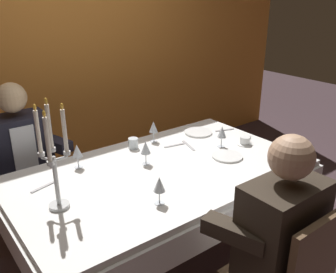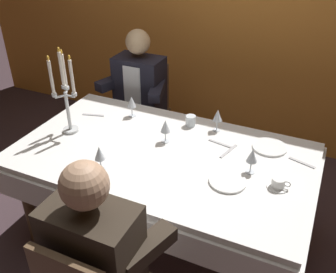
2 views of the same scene
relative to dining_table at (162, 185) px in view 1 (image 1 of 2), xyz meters
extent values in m
plane|color=#403035|center=(0.00, 0.00, -0.62)|extent=(12.00, 12.00, 0.00)
cube|color=orange|center=(0.00, 1.66, 0.73)|extent=(6.00, 0.12, 2.70)
cube|color=white|center=(0.00, 0.00, 0.10)|extent=(1.90, 1.10, 0.04)
cube|color=white|center=(0.00, 0.00, -0.01)|extent=(1.94, 1.14, 0.18)
cylinder|color=brown|center=(0.83, -0.43, -0.27)|extent=(0.07, 0.07, 0.70)
cylinder|color=brown|center=(-0.83, 0.43, -0.27)|extent=(0.07, 0.07, 0.70)
cylinder|color=brown|center=(0.83, 0.43, -0.27)|extent=(0.07, 0.07, 0.70)
cylinder|color=silver|center=(-0.70, -0.03, 0.13)|extent=(0.11, 0.11, 0.02)
cylinder|color=silver|center=(-0.70, -0.03, 0.28)|extent=(0.02, 0.02, 0.28)
cylinder|color=silver|center=(-0.70, -0.03, 0.46)|extent=(0.04, 0.04, 0.02)
cylinder|color=white|center=(-0.70, -0.03, 0.58)|extent=(0.02, 0.02, 0.23)
ellipsoid|color=yellow|center=(-0.70, -0.03, 0.71)|extent=(0.02, 0.02, 0.03)
cylinder|color=silver|center=(-0.66, -0.03, 0.40)|extent=(0.07, 0.01, 0.01)
cylinder|color=silver|center=(-0.63, -0.03, 0.42)|extent=(0.04, 0.04, 0.02)
cylinder|color=white|center=(-0.63, -0.03, 0.54)|extent=(0.02, 0.02, 0.23)
ellipsoid|color=yellow|center=(-0.63, -0.03, 0.67)|extent=(0.02, 0.02, 0.03)
cylinder|color=silver|center=(-0.72, 0.01, 0.40)|extent=(0.05, 0.07, 0.01)
cylinder|color=silver|center=(-0.74, 0.04, 0.42)|extent=(0.04, 0.04, 0.02)
cylinder|color=white|center=(-0.74, 0.04, 0.54)|extent=(0.02, 0.02, 0.23)
ellipsoid|color=yellow|center=(-0.74, 0.04, 0.67)|extent=(0.02, 0.02, 0.03)
cylinder|color=silver|center=(-0.72, -0.06, 0.40)|extent=(0.05, 0.07, 0.01)
cylinder|color=silver|center=(-0.74, -0.09, 0.42)|extent=(0.04, 0.04, 0.02)
cylinder|color=white|center=(-0.74, -0.09, 0.54)|extent=(0.02, 0.02, 0.23)
ellipsoid|color=yellow|center=(-0.74, -0.09, 0.67)|extent=(0.02, 0.02, 0.03)
cylinder|color=white|center=(0.48, -0.12, 0.13)|extent=(0.22, 0.22, 0.01)
cylinder|color=white|center=(0.62, 0.34, 0.13)|extent=(0.23, 0.23, 0.01)
cylinder|color=silver|center=(-0.25, -0.32, 0.12)|extent=(0.06, 0.06, 0.00)
cylinder|color=silver|center=(-0.25, -0.32, 0.16)|extent=(0.01, 0.01, 0.07)
cone|color=silver|center=(-0.25, -0.32, 0.24)|extent=(0.07, 0.07, 0.08)
cylinder|color=#E0D172|center=(-0.25, -0.32, 0.22)|extent=(0.04, 0.04, 0.03)
cylinder|color=silver|center=(-0.42, 0.35, 0.12)|extent=(0.06, 0.06, 0.00)
cylinder|color=silver|center=(-0.42, 0.35, 0.16)|extent=(0.01, 0.01, 0.07)
cone|color=silver|center=(-0.42, 0.35, 0.24)|extent=(0.07, 0.07, 0.08)
cylinder|color=maroon|center=(-0.42, 0.35, 0.22)|extent=(0.04, 0.04, 0.03)
cylinder|color=silver|center=(0.57, 0.03, 0.12)|extent=(0.06, 0.06, 0.00)
cylinder|color=silver|center=(0.57, 0.03, 0.16)|extent=(0.01, 0.01, 0.07)
cone|color=silver|center=(0.57, 0.03, 0.24)|extent=(0.07, 0.07, 0.08)
cylinder|color=maroon|center=(0.57, 0.03, 0.22)|extent=(0.04, 0.04, 0.03)
cylinder|color=silver|center=(0.23, 0.42, 0.12)|extent=(0.06, 0.06, 0.00)
cylinder|color=silver|center=(0.23, 0.42, 0.16)|extent=(0.01, 0.01, 0.07)
cone|color=silver|center=(0.23, 0.42, 0.24)|extent=(0.07, 0.07, 0.08)
cylinder|color=silver|center=(-0.04, 0.13, 0.12)|extent=(0.06, 0.06, 0.00)
cylinder|color=silver|center=(-0.04, 0.13, 0.16)|extent=(0.01, 0.01, 0.07)
cone|color=silver|center=(-0.04, 0.13, 0.24)|extent=(0.07, 0.07, 0.08)
cylinder|color=silver|center=(0.04, 0.40, 0.16)|extent=(0.07, 0.07, 0.08)
cylinder|color=white|center=(0.75, -0.05, 0.12)|extent=(0.12, 0.12, 0.01)
cylinder|color=white|center=(0.75, -0.05, 0.15)|extent=(0.08, 0.08, 0.05)
torus|color=white|center=(0.80, -0.05, 0.15)|extent=(0.04, 0.01, 0.04)
cube|color=#B7B7BC|center=(0.31, 0.25, 0.12)|extent=(0.17, 0.05, 0.01)
cube|color=#B7B7BC|center=(0.84, 0.25, 0.12)|extent=(0.17, 0.07, 0.01)
cube|color=#B7B7BC|center=(0.39, 0.19, 0.12)|extent=(0.07, 0.19, 0.01)
cube|color=#B7B7BC|center=(-0.69, 0.24, 0.12)|extent=(0.17, 0.06, 0.01)
cylinder|color=brown|center=(-0.82, 0.70, -0.41)|extent=(0.04, 0.04, 0.42)
cylinder|color=brown|center=(-0.46, 0.70, -0.41)|extent=(0.04, 0.04, 0.42)
cylinder|color=brown|center=(-0.82, 1.06, -0.41)|extent=(0.04, 0.04, 0.42)
cylinder|color=brown|center=(-0.46, 1.06, -0.41)|extent=(0.04, 0.04, 0.42)
cube|color=brown|center=(-0.64, 0.88, -0.18)|extent=(0.42, 0.42, 0.04)
cube|color=brown|center=(-0.64, 1.07, 0.06)|extent=(0.38, 0.04, 0.44)
cube|color=black|center=(-0.64, 0.88, 0.11)|extent=(0.42, 0.26, 0.54)
cube|color=white|center=(-0.64, 0.75, 0.14)|extent=(0.16, 0.01, 0.40)
sphere|color=#D3AF81|center=(-0.64, 0.88, 0.51)|extent=(0.21, 0.21, 0.21)
cube|color=black|center=(-0.42, 0.78, 0.15)|extent=(0.19, 0.34, 0.08)
cube|color=brown|center=(0.07, -1.07, 0.06)|extent=(0.38, 0.04, 0.44)
cube|color=#2E251C|center=(0.07, -0.88, 0.11)|extent=(0.42, 0.26, 0.54)
cube|color=white|center=(0.07, -0.75, 0.14)|extent=(0.16, 0.01, 0.40)
sphere|color=tan|center=(0.07, -0.88, 0.51)|extent=(0.21, 0.21, 0.21)
cube|color=#2E251C|center=(0.29, -0.78, 0.15)|extent=(0.19, 0.34, 0.08)
cube|color=#2E251C|center=(-0.15, -0.78, 0.15)|extent=(0.19, 0.34, 0.08)
camera|label=1|loc=(-1.26, -1.72, 1.21)|focal=39.18mm
camera|label=2|loc=(0.88, -1.83, 1.48)|focal=40.31mm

